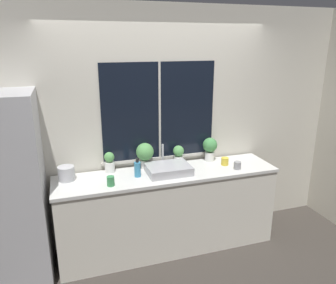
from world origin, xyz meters
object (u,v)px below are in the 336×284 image
at_px(potted_plant_center_right, 178,154).
at_px(mug_grey, 237,165).
at_px(potted_plant_far_left, 109,162).
at_px(mug_green, 111,181).
at_px(kettle, 66,173).
at_px(sink, 168,169).
at_px(soap_bottle, 137,169).
at_px(mug_yellow, 225,161).
at_px(potted_plant_center_left, 145,153).
at_px(refrigerator, 5,191).
at_px(potted_plant_far_right, 210,147).

height_order(potted_plant_center_right, mug_grey, potted_plant_center_right).
xyz_separation_m(potted_plant_far_left, mug_green, (-0.04, -0.36, -0.07)).
distance_m(mug_grey, kettle, 1.85).
xyz_separation_m(sink, potted_plant_far_left, (-0.60, 0.22, 0.07)).
relative_size(soap_bottle, mug_yellow, 2.34).
xyz_separation_m(potted_plant_far_left, potted_plant_center_right, (0.80, 0.00, 0.01)).
bearing_deg(potted_plant_center_right, kettle, -176.24).
bearing_deg(potted_plant_center_left, kettle, -174.49).
xyz_separation_m(soap_bottle, kettle, (-0.72, 0.13, -0.00)).
distance_m(potted_plant_far_left, kettle, 0.46).
bearing_deg(soap_bottle, refrigerator, 179.33).
xyz_separation_m(potted_plant_far_left, potted_plant_far_right, (1.20, 0.00, 0.05)).
bearing_deg(potted_plant_far_left, potted_plant_center_right, 0.00).
distance_m(sink, potted_plant_center_left, 0.33).
relative_size(potted_plant_far_right, kettle, 1.68).
relative_size(potted_plant_center_left, mug_green, 2.94).
xyz_separation_m(mug_green, kettle, (-0.41, 0.28, 0.03)).
relative_size(refrigerator, mug_yellow, 21.41).
distance_m(potted_plant_far_right, mug_yellow, 0.25).
height_order(potted_plant_far_left, kettle, potted_plant_far_left).
bearing_deg(refrigerator, sink, -0.68).
xyz_separation_m(refrigerator, mug_green, (0.99, -0.16, 0.04)).
distance_m(potted_plant_far_right, soap_bottle, 0.96).
relative_size(potted_plant_center_right, mug_green, 2.27).
bearing_deg(kettle, potted_plant_center_left, 5.51).
relative_size(potted_plant_far_left, kettle, 1.36).
bearing_deg(potted_plant_center_right, refrigerator, -173.84).
xyz_separation_m(refrigerator, potted_plant_far_right, (2.22, 0.20, 0.15)).
relative_size(soap_bottle, mug_grey, 2.34).
distance_m(refrigerator, sink, 1.63).
xyz_separation_m(potted_plant_center_left, potted_plant_far_right, (0.80, -0.00, -0.02)).
relative_size(refrigerator, potted_plant_far_right, 6.64).
xyz_separation_m(potted_plant_far_left, soap_bottle, (0.26, -0.21, -0.03)).
bearing_deg(kettle, potted_plant_center_right, 3.76).
relative_size(potted_plant_center_left, mug_grey, 3.35).
bearing_deg(mug_green, potted_plant_center_left, 39.12).
bearing_deg(kettle, sink, -7.21).
distance_m(sink, potted_plant_center_right, 0.30).
relative_size(refrigerator, potted_plant_center_right, 8.30).
distance_m(refrigerator, potted_plant_center_right, 1.84).
height_order(refrigerator, potted_plant_center_left, refrigerator).
bearing_deg(mug_green, mug_grey, 0.44).
distance_m(potted_plant_far_right, kettle, 1.66).
distance_m(sink, mug_grey, 0.78).
xyz_separation_m(potted_plant_center_left, mug_grey, (0.98, -0.35, -0.14)).
distance_m(sink, potted_plant_far_left, 0.64).
height_order(soap_bottle, mug_grey, soap_bottle).
xyz_separation_m(sink, mug_grey, (0.77, -0.13, -0.00)).
bearing_deg(refrigerator, mug_green, -9.36).
distance_m(mug_green, mug_yellow, 1.36).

